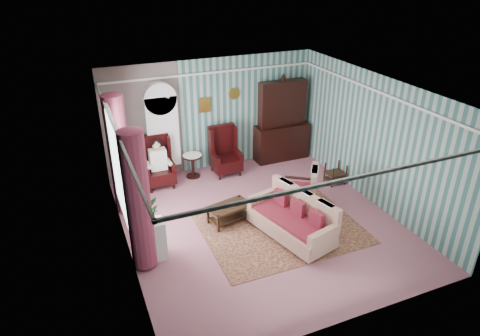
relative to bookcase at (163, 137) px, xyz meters
name	(u,v)px	position (x,y,z in m)	size (l,w,h in m)	color
floor	(261,222)	(1.35, -2.84, -1.12)	(6.00, 6.00, 0.00)	#92555F
room_shell	(230,137)	(0.73, -2.66, 0.89)	(5.53, 6.02, 2.91)	#345E5D
bookcase	(163,137)	(0.00, 0.00, 0.00)	(0.80, 0.28, 2.24)	white
dresser_hutch	(282,119)	(3.25, -0.12, 0.06)	(1.50, 0.56, 2.36)	black
wingback_left	(158,163)	(-0.25, -0.39, -0.50)	(0.76, 0.80, 1.25)	black
wingback_right	(226,151)	(1.50, -0.39, -0.50)	(0.76, 0.80, 1.25)	black
seated_woman	(158,164)	(-0.25, -0.39, -0.53)	(0.44, 0.40, 1.18)	white
round_side_table	(193,166)	(0.65, -0.24, -0.82)	(0.50, 0.50, 0.60)	black
nest_table	(335,173)	(3.82, -1.94, -0.85)	(0.45, 0.38, 0.54)	black
plant_stand	(150,241)	(-1.05, -3.14, -0.72)	(0.55, 0.35, 0.80)	white
rug	(279,227)	(1.65, -3.14, -1.11)	(3.20, 2.60, 0.01)	#461719
sofa	(291,215)	(1.70, -3.52, -0.62)	(1.87, 0.90, 1.00)	beige
floral_armchair	(299,187)	(2.36, -2.64, -0.58)	(0.85, 0.77, 1.08)	#B4B08B
coffee_table	(229,214)	(0.74, -2.54, -0.92)	(0.92, 0.50, 0.40)	black
potted_plant_a	(147,215)	(-1.07, -3.24, -0.10)	(0.39, 0.34, 0.43)	#205B1C
potted_plant_b	(151,208)	(-0.96, -3.05, -0.08)	(0.26, 0.21, 0.47)	#1E4F18
potted_plant_c	(142,214)	(-1.13, -3.11, -0.14)	(0.20, 0.20, 0.36)	#164917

